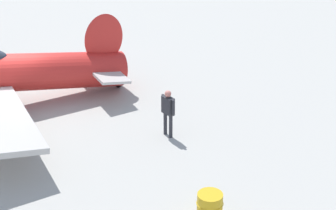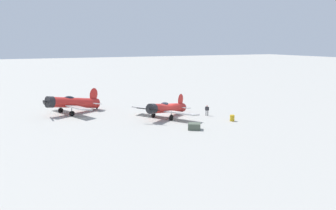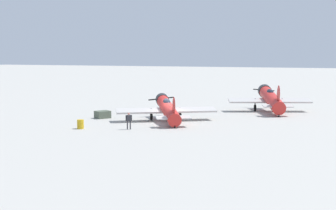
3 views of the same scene
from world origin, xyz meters
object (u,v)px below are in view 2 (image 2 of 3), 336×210
airplane_foreground (166,108)px  airplane_mid_apron (72,103)px  ground_crew_mechanic (207,109)px  equipment_crate (194,126)px  fuel_drum (232,118)px

airplane_foreground → airplane_mid_apron: (-8.78, -11.99, 0.29)m
ground_crew_mechanic → equipment_crate: (6.15, -5.68, -0.56)m
airplane_mid_apron → fuel_drum: 24.39m
airplane_foreground → airplane_mid_apron: airplane_mid_apron is taller
airplane_mid_apron → ground_crew_mechanic: airplane_mid_apron is taller
equipment_crate → airplane_mid_apron: bearing=-142.8°
fuel_drum → ground_crew_mechanic: bearing=-163.0°
airplane_foreground → airplane_mid_apron: bearing=-67.4°
airplane_mid_apron → equipment_crate: (16.37, 12.40, -1.27)m
airplane_foreground → equipment_crate: size_ratio=5.19×
airplane_mid_apron → ground_crew_mechanic: size_ratio=6.33×
airplane_foreground → equipment_crate: 7.66m
airplane_mid_apron → fuel_drum: bearing=121.6°
airplane_mid_apron → equipment_crate: 20.57m
airplane_mid_apron → fuel_drum: size_ratio=11.64×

